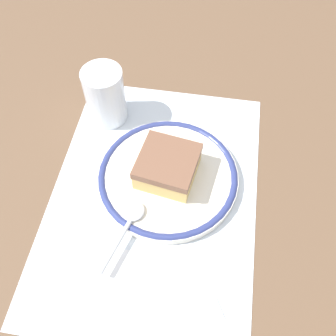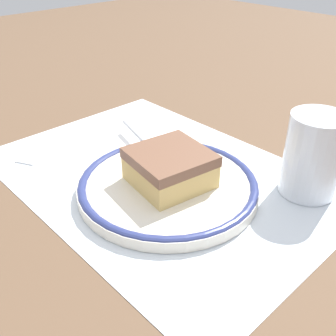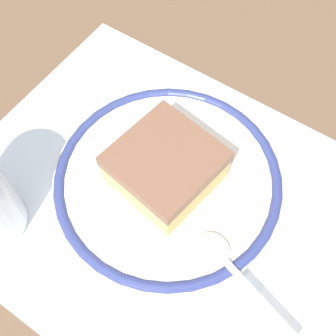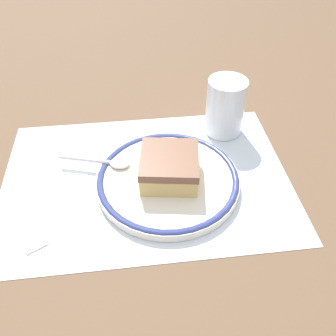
% 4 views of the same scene
% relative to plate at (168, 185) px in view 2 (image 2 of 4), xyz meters
% --- Properties ---
extents(ground_plane, '(2.40, 2.40, 0.00)m').
position_rel_plate_xyz_m(ground_plane, '(0.03, -0.02, -0.01)').
color(ground_plane, brown).
extents(placemat, '(0.45, 0.32, 0.00)m').
position_rel_plate_xyz_m(placemat, '(0.03, -0.02, -0.01)').
color(placemat, silver).
rests_on(placemat, ground_plane).
extents(plate, '(0.22, 0.22, 0.02)m').
position_rel_plate_xyz_m(plate, '(0.00, 0.00, 0.00)').
color(plate, silver).
rests_on(plate, placemat).
extents(cake_slice, '(0.10, 0.10, 0.04)m').
position_rel_plate_xyz_m(cake_slice, '(-0.00, -0.00, 0.03)').
color(cake_slice, '#DBB76B').
rests_on(cake_slice, plate).
extents(spoon, '(0.12, 0.05, 0.01)m').
position_rel_plate_xyz_m(spoon, '(0.09, -0.04, 0.01)').
color(spoon, silver).
rests_on(spoon, plate).
extents(cup, '(0.07, 0.07, 0.10)m').
position_rel_plate_xyz_m(cup, '(-0.12, -0.13, 0.03)').
color(cup, silver).
rests_on(cup, placemat).
extents(napkin, '(0.09, 0.10, 0.00)m').
position_rel_plate_xyz_m(napkin, '(0.17, -0.08, -0.01)').
color(napkin, white).
rests_on(napkin, placemat).
extents(sugar_packet, '(0.05, 0.06, 0.01)m').
position_rel_plate_xyz_m(sugar_packet, '(0.20, 0.08, -0.01)').
color(sugar_packet, white).
rests_on(sugar_packet, placemat).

